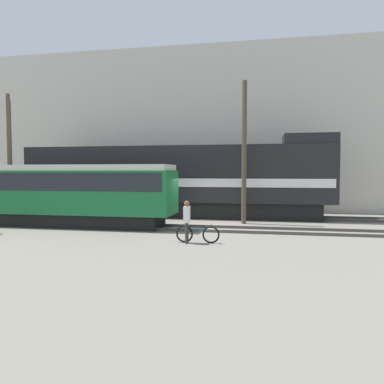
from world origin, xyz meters
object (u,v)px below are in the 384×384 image
(utility_pole_left, at_px, (9,156))
(utility_pole_center, at_px, (10,160))
(streetcar, at_px, (73,191))
(bicycle, at_px, (198,234))
(utility_pole_right, at_px, (244,153))
(person, at_px, (187,217))
(freight_locomotive, at_px, (177,180))

(utility_pole_left, xyz_separation_m, utility_pole_center, (0.06, 0.00, -0.21))
(utility_pole_left, distance_m, utility_pole_center, 0.22)
(streetcar, distance_m, utility_pole_left, 6.58)
(bicycle, distance_m, utility_pole_left, 14.64)
(utility_pole_center, bearing_deg, bicycle, -25.14)
(utility_pole_left, bearing_deg, utility_pole_right, 0.00)
(person, height_order, utility_pole_left, utility_pole_left)
(utility_pole_left, bearing_deg, person, -26.34)
(utility_pole_right, bearing_deg, freight_locomotive, 148.76)
(bicycle, xyz_separation_m, utility_pole_center, (-12.83, 6.02, 3.25))
(bicycle, distance_m, utility_pole_right, 7.14)
(bicycle, xyz_separation_m, utility_pole_left, (-12.89, 6.02, 3.46))
(bicycle, bearing_deg, utility_pole_center, 154.86)
(utility_pole_center, bearing_deg, person, -26.44)
(person, xyz_separation_m, utility_pole_right, (1.92, 6.18, 2.85))
(freight_locomotive, relative_size, bicycle, 10.98)
(bicycle, height_order, utility_pole_left, utility_pole_left)
(bicycle, bearing_deg, utility_pole_right, 75.91)
(streetcar, xyz_separation_m, utility_pole_left, (-5.69, 2.64, 1.98))
(streetcar, height_order, person, streetcar)
(utility_pole_center, height_order, utility_pole_right, utility_pole_right)
(person, distance_m, utility_pole_center, 14.11)
(freight_locomotive, bearing_deg, streetcar, -129.55)
(bicycle, relative_size, utility_pole_center, 0.24)
(utility_pole_left, distance_m, utility_pole_right, 14.40)
(person, xyz_separation_m, utility_pole_left, (-12.48, 6.18, 2.78))
(person, distance_m, utility_pole_right, 7.07)
(bicycle, height_order, utility_pole_center, utility_pole_center)
(utility_pole_center, xyz_separation_m, utility_pole_right, (14.34, 0.00, 0.28))
(freight_locomotive, distance_m, person, 9.24)
(freight_locomotive, relative_size, utility_pole_right, 2.49)
(person, relative_size, utility_pole_left, 0.22)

